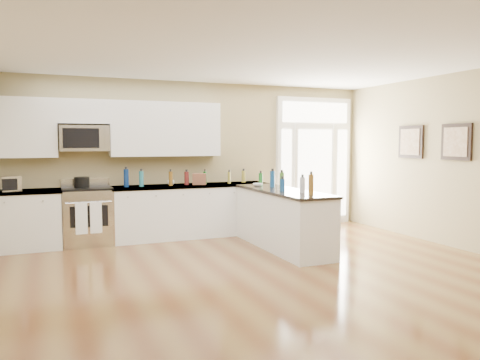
{
  "coord_description": "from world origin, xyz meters",
  "views": [
    {
      "loc": [
        -2.53,
        -4.34,
        1.69
      ],
      "look_at": [
        0.09,
        2.0,
        1.14
      ],
      "focal_mm": 35.0,
      "sensor_mm": 36.0,
      "label": 1
    }
  ],
  "objects_px": {
    "kitchen_range": "(88,216)",
    "toaster_oven": "(10,184)",
    "stockpot": "(82,182)",
    "peninsula_cabinet": "(282,221)"
  },
  "relations": [
    {
      "from": "kitchen_range",
      "to": "toaster_oven",
      "type": "relative_size",
      "value": 3.91
    },
    {
      "from": "stockpot",
      "to": "kitchen_range",
      "type": "bearing_deg",
      "value": -31.37
    },
    {
      "from": "kitchen_range",
      "to": "toaster_oven",
      "type": "distance_m",
      "value": 1.27
    },
    {
      "from": "kitchen_range",
      "to": "toaster_oven",
      "type": "bearing_deg",
      "value": -175.05
    },
    {
      "from": "peninsula_cabinet",
      "to": "toaster_oven",
      "type": "relative_size",
      "value": 8.39
    },
    {
      "from": "kitchen_range",
      "to": "stockpot",
      "type": "relative_size",
      "value": 4.4
    },
    {
      "from": "kitchen_range",
      "to": "toaster_oven",
      "type": "xyz_separation_m",
      "value": [
        -1.12,
        -0.1,
        0.58
      ]
    },
    {
      "from": "peninsula_cabinet",
      "to": "toaster_oven",
      "type": "distance_m",
      "value": 4.25
    },
    {
      "from": "stockpot",
      "to": "peninsula_cabinet",
      "type": "bearing_deg",
      "value": -26.97
    },
    {
      "from": "stockpot",
      "to": "toaster_oven",
      "type": "xyz_separation_m",
      "value": [
        -1.05,
        -0.14,
        0.01
      ]
    }
  ]
}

